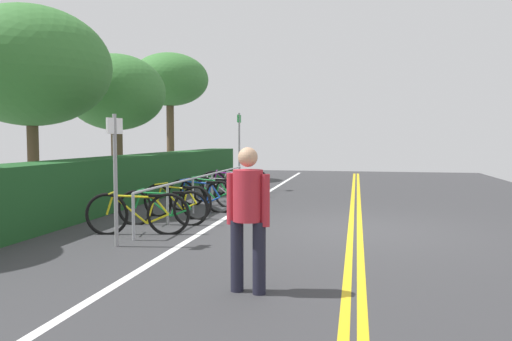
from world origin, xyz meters
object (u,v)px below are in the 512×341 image
Objects in this scene: bicycle_1 at (163,208)px; bicycle_4 at (210,192)px; bicycle_7 at (240,182)px; pedestrian at (248,210)px; tree_mid at (31,67)px; bicycle_6 at (232,184)px; bicycle_2 at (177,201)px; tree_extra at (170,80)px; tree_far_right at (116,93)px; sign_post_far at (239,144)px; bicycle_3 at (200,196)px; bicycle_0 at (138,214)px; bicycle_5 at (223,189)px; bike_rack at (203,183)px; sign_post_near at (115,166)px.

bicycle_4 is (2.73, -0.11, 0.02)m from bicycle_1.
bicycle_7 is 9.60m from pedestrian.
bicycle_6 is at bearing -48.35° from tree_mid.
bicycle_2 is 10.10m from tree_extra.
tree_far_right reaches higher than pedestrian.
pedestrian is 0.64× the size of sign_post_far.
bicycle_3 is 1.09× the size of pedestrian.
pedestrian is (-9.31, -2.28, 0.54)m from bicycle_7.
bicycle_3 is 0.96× the size of bicycle_6.
bicycle_0 is 5.04m from tree_mid.
bicycle_5 is 0.93× the size of bicycle_6.
tree_extra is at bearing 26.41° from bike_rack.
bicycle_0 is 1.01× the size of bicycle_6.
bike_rack is at bearing -178.65° from sign_post_far.
bicycle_0 reaches higher than bicycle_3.
tree_extra is at bearing 42.94° from bicycle_7.
bicycle_3 is at bearing -131.07° from tree_far_right.
pedestrian is 0.32× the size of tree_extra.
pedestrian is (-2.77, -2.54, 0.53)m from bicycle_0.
bicycle_0 is 1.05× the size of bicycle_3.
pedestrian is (-7.39, -2.28, 0.56)m from bicycle_5.
tree_far_right is at bearing 48.93° from bicycle_3.
bicycle_7 is at bearing -0.45° from bicycle_6.
bicycle_2 is 0.33× the size of tree_extra.
bicycle_2 is at bearing 3.04° from bicycle_1.
bicycle_3 is at bearing -11.89° from bicycle_2.
tree_far_right reaches higher than bicycle_6.
bicycle_4 is 4.74m from sign_post_near.
bicycle_4 is 3.79m from sign_post_far.
bicycle_0 is 0.36× the size of tree_extra.
pedestrian reaches higher than bicycle_5.
tree_far_right reaches higher than bicycle_2.
tree_far_right is at bearing 99.33° from bicycle_7.
bicycle_7 is (3.30, -0.12, -0.25)m from bike_rack.
sign_post_near is 0.44× the size of tree_mid.
bicycle_5 is (1.84, -0.03, -0.03)m from bicycle_3.
bicycle_7 is 0.40× the size of tree_far_right.
bicycle_1 is (0.95, -0.07, -0.03)m from bicycle_0.
sign_post_near is 0.49× the size of tree_far_right.
pedestrian is at bearing -146.43° from bicycle_1.
bicycle_6 is 0.72× the size of sign_post_far.
sign_post_far is 0.49× the size of tree_extra.
bicycle_1 is at bearing 175.11° from bicycle_3.
bicycle_6 is 0.88× the size of sign_post_near.
tree_far_right is (8.71, 5.94, 2.10)m from pedestrian.
tree_extra is (5.07, 3.76, 3.52)m from bicycle_6.
bicycle_5 is 1.05× the size of pedestrian.
tree_far_right is at bearing 26.85° from sign_post_near.
bicycle_1 is 2.74m from bicycle_4.
sign_post_near is (-5.59, 0.16, 0.90)m from bicycle_5.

